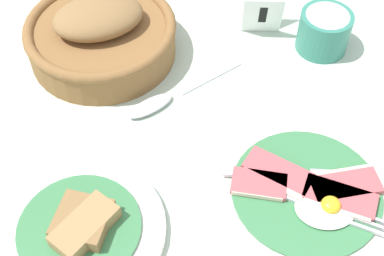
{
  "coord_description": "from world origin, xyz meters",
  "views": [
    {
      "loc": [
        -0.03,
        -0.35,
        0.56
      ],
      "look_at": [
        -0.02,
        0.09,
        0.02
      ],
      "focal_mm": 50.0,
      "sensor_mm": 36.0,
      "label": 1
    }
  ],
  "objects_px": {
    "breakfast_plate": "(306,193)",
    "bread_plate": "(81,229)",
    "sugar_cup": "(324,30)",
    "teaspoon_by_saucer": "(167,98)",
    "number_card": "(262,11)",
    "bread_basket": "(101,34)"
  },
  "relations": [
    {
      "from": "bread_plate",
      "to": "sugar_cup",
      "type": "xyz_separation_m",
      "value": [
        0.34,
        0.31,
        0.02
      ]
    },
    {
      "from": "bread_basket",
      "to": "teaspoon_by_saucer",
      "type": "height_order",
      "value": "bread_basket"
    },
    {
      "from": "breakfast_plate",
      "to": "teaspoon_by_saucer",
      "type": "distance_m",
      "value": 0.24
    },
    {
      "from": "sugar_cup",
      "to": "teaspoon_by_saucer",
      "type": "bearing_deg",
      "value": -156.73
    },
    {
      "from": "sugar_cup",
      "to": "number_card",
      "type": "distance_m",
      "value": 0.1
    },
    {
      "from": "sugar_cup",
      "to": "number_card",
      "type": "bearing_deg",
      "value": 154.03
    },
    {
      "from": "bread_plate",
      "to": "teaspoon_by_saucer",
      "type": "height_order",
      "value": "bread_plate"
    },
    {
      "from": "sugar_cup",
      "to": "teaspoon_by_saucer",
      "type": "distance_m",
      "value": 0.26
    },
    {
      "from": "breakfast_plate",
      "to": "number_card",
      "type": "relative_size",
      "value": 3.43
    },
    {
      "from": "breakfast_plate",
      "to": "bread_plate",
      "type": "distance_m",
      "value": 0.27
    },
    {
      "from": "sugar_cup",
      "to": "teaspoon_by_saucer",
      "type": "xyz_separation_m",
      "value": [
        -0.24,
        -0.1,
        -0.03
      ]
    },
    {
      "from": "bread_basket",
      "to": "teaspoon_by_saucer",
      "type": "bearing_deg",
      "value": -46.61
    },
    {
      "from": "number_card",
      "to": "sugar_cup",
      "type": "bearing_deg",
      "value": -21.71
    },
    {
      "from": "breakfast_plate",
      "to": "number_card",
      "type": "distance_m",
      "value": 0.31
    },
    {
      "from": "breakfast_plate",
      "to": "teaspoon_by_saucer",
      "type": "xyz_separation_m",
      "value": [
        -0.17,
        0.17,
        -0.0
      ]
    },
    {
      "from": "bread_plate",
      "to": "teaspoon_by_saucer",
      "type": "bearing_deg",
      "value": 64.11
    },
    {
      "from": "sugar_cup",
      "to": "breakfast_plate",
      "type": "bearing_deg",
      "value": -104.37
    },
    {
      "from": "bread_plate",
      "to": "bread_basket",
      "type": "distance_m",
      "value": 0.31
    },
    {
      "from": "bread_plate",
      "to": "bread_basket",
      "type": "relative_size",
      "value": 0.89
    },
    {
      "from": "sugar_cup",
      "to": "bread_basket",
      "type": "distance_m",
      "value": 0.33
    },
    {
      "from": "bread_basket",
      "to": "number_card",
      "type": "height_order",
      "value": "bread_basket"
    },
    {
      "from": "bread_basket",
      "to": "teaspoon_by_saucer",
      "type": "relative_size",
      "value": 1.3
    }
  ]
}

